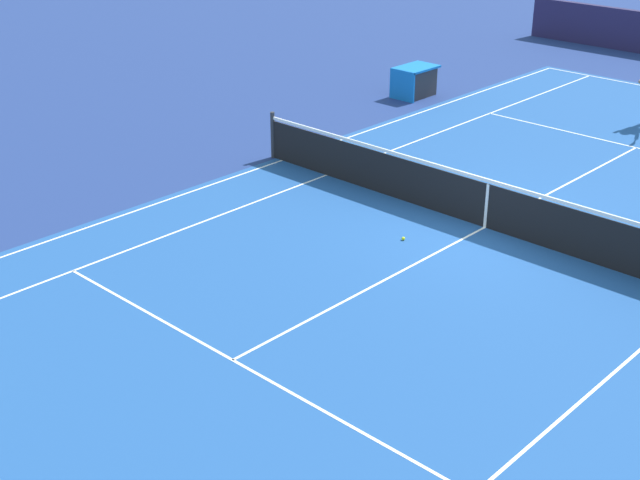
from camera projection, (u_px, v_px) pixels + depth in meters
ground_plane at (485, 227)px, 16.85m from camera, size 60.00×60.00×0.00m
court_slab at (485, 227)px, 16.85m from camera, size 24.20×11.40×0.00m
court_line_markings at (485, 227)px, 16.84m from camera, size 23.85×11.05×0.01m
tennis_net at (487, 203)px, 16.64m from camera, size 0.10×11.70×1.08m
tennis_ball at (403, 239)px, 16.30m from camera, size 0.07×0.07×0.07m
equipment_cart_tarped at (415, 81)px, 24.96m from camera, size 1.25×0.84×0.85m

